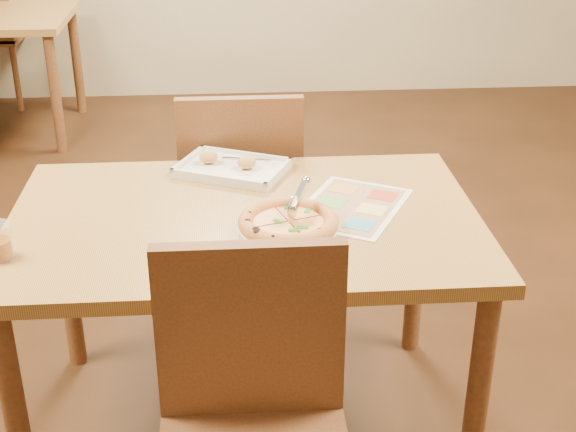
{
  "coord_description": "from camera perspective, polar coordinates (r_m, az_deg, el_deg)",
  "views": [
    {
      "loc": [
        -0.03,
        -2.0,
        1.68
      ],
      "look_at": [
        0.11,
        -0.11,
        0.77
      ],
      "focal_mm": 50.0,
      "sensor_mm": 36.0,
      "label": 1
    }
  ],
  "objects": [
    {
      "name": "menu",
      "position": [
        2.27,
        4.52,
        0.69
      ],
      "size": [
        0.4,
        0.44,
        0.0
      ],
      "primitive_type": "cube",
      "rotation": [
        0.0,
        0.0,
        -0.49
      ],
      "color": "silver",
      "rests_on": "dining_table"
    },
    {
      "name": "dining_table",
      "position": [
        2.26,
        -3.07,
        -1.93
      ],
      "size": [
        1.3,
        0.85,
        0.72
      ],
      "color": "#A17540",
      "rests_on": "ground"
    },
    {
      "name": "pizza_cutter",
      "position": [
        2.12,
        0.68,
        1.21
      ],
      "size": [
        0.07,
        0.13,
        0.08
      ],
      "rotation": [
        0.0,
        0.0,
        1.13
      ],
      "color": "silver",
      "rests_on": "pizza"
    },
    {
      "name": "appetizer_tray",
      "position": [
        2.5,
        -4.04,
        3.42
      ],
      "size": [
        0.38,
        0.33,
        0.06
      ],
      "rotation": [
        0.0,
        0.0,
        -0.43
      ],
      "color": "silver",
      "rests_on": "dining_table"
    },
    {
      "name": "pizza",
      "position": [
        2.11,
        0.03,
        -0.46
      ],
      "size": [
        0.27,
        0.27,
        0.04
      ],
      "rotation": [
        0.0,
        0.0,
        0.32
      ],
      "color": "#DB884B",
      "rests_on": "plate"
    },
    {
      "name": "plate",
      "position": [
        2.12,
        0.0,
        -1.05
      ],
      "size": [
        0.34,
        0.34,
        0.01
      ],
      "primitive_type": "cylinder",
      "rotation": [
        0.0,
        0.0,
        -0.37
      ],
      "color": "silver",
      "rests_on": "dining_table"
    },
    {
      "name": "chair_far",
      "position": [
        2.83,
        -3.35,
        2.5
      ],
      "size": [
        0.42,
        0.42,
        0.47
      ],
      "rotation": [
        0.0,
        0.0,
        3.14
      ],
      "color": "brown",
      "rests_on": "ground"
    },
    {
      "name": "chair_near",
      "position": [
        1.79,
        -2.51,
        -12.89
      ],
      "size": [
        0.42,
        0.42,
        0.47
      ],
      "color": "brown",
      "rests_on": "ground"
    }
  ]
}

